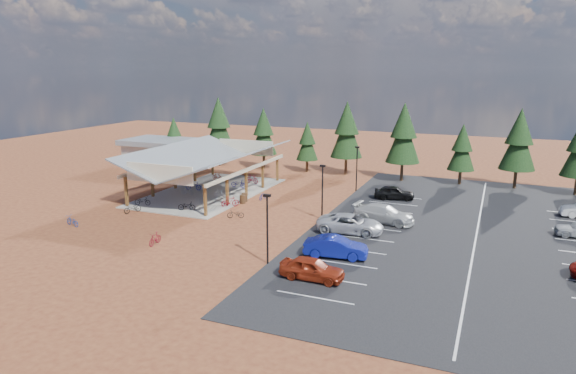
{
  "coord_description": "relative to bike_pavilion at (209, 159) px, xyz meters",
  "views": [
    {
      "loc": [
        19.6,
        -41.34,
        13.72
      ],
      "look_at": [
        0.71,
        4.13,
        2.23
      ],
      "focal_mm": 32.0,
      "sensor_mm": 36.0,
      "label": 1
    }
  ],
  "objects": [
    {
      "name": "ground",
      "position": [
        10.0,
        -7.0,
        -3.82
      ],
      "size": [
        140.0,
        140.0,
        0.0
      ],
      "primitive_type": "plane",
      "color": "maroon",
      "rests_on": "ground"
    },
    {
      "name": "asphalt_lot",
      "position": [
        28.5,
        -4.0,
        -3.8
      ],
      "size": [
        27.0,
        44.0,
        0.04
      ],
      "primitive_type": "cube",
      "color": "black",
      "rests_on": "ground"
    },
    {
      "name": "concrete_pad",
      "position": [
        0.0,
        0.0,
        -3.77
      ],
      "size": [
        10.6,
        18.6,
        0.1
      ],
      "primitive_type": "cube",
      "color": "gray",
      "rests_on": "ground"
    },
    {
      "name": "bike_pavilion",
      "position": [
        0.0,
        0.0,
        0.0
      ],
      "size": [
        11.65,
        19.4,
        4.97
      ],
      "color": "brown",
      "rests_on": "concrete_pad"
    },
    {
      "name": "outbuilding",
      "position": [
        -14.0,
        11.0,
        -1.8
      ],
      "size": [
        11.0,
        7.0,
        3.9
      ],
      "color": "#ADA593",
      "rests_on": "ground"
    },
    {
      "name": "lamp_post_0",
      "position": [
        15.0,
        -17.0,
        -0.85
      ],
      "size": [
        0.5,
        0.25,
        5.14
      ],
      "color": "black",
      "rests_on": "ground"
    },
    {
      "name": "lamp_post_1",
      "position": [
        15.0,
        -5.0,
        -0.85
      ],
      "size": [
        0.5,
        0.25,
        5.14
      ],
      "color": "black",
      "rests_on": "ground"
    },
    {
      "name": "lamp_post_2",
      "position": [
        15.0,
        7.0,
        -0.85
      ],
      "size": [
        0.5,
        0.25,
        5.14
      ],
      "color": "black",
      "rests_on": "ground"
    },
    {
      "name": "trash_bin_0",
      "position": [
        5.4,
        -1.95,
        -3.37
      ],
      "size": [
        0.6,
        0.6,
        0.9
      ],
      "primitive_type": "cylinder",
      "color": "#3E2816",
      "rests_on": "ground"
    },
    {
      "name": "trash_bin_1",
      "position": [
        5.58,
        -2.75,
        -3.37
      ],
      "size": [
        0.6,
        0.6,
        0.9
      ],
      "primitive_type": "cylinder",
      "color": "#3E2816",
      "rests_on": "ground"
    },
    {
      "name": "pine_0",
      "position": [
        -14.81,
        14.77,
        0.22
      ],
      "size": [
        2.85,
        2.85,
        6.63
      ],
      "color": "#382314",
      "rests_on": "ground"
    },
    {
      "name": "pine_1",
      "position": [
        -7.2,
        14.8,
        2.14
      ],
      "size": [
        4.19,
        4.19,
        9.76
      ],
      "color": "#382314",
      "rests_on": "ground"
    },
    {
      "name": "pine_2",
      "position": [
        -0.39,
        15.12,
        1.32
      ],
      "size": [
        3.62,
        3.62,
        8.42
      ],
      "color": "#382314",
      "rests_on": "ground"
    },
    {
      "name": "pine_3",
      "position": [
        5.91,
        15.38,
        0.3
      ],
      "size": [
        2.9,
        2.9,
        6.76
      ],
      "color": "#382314",
      "rests_on": "ground"
    },
    {
      "name": "pine_4",
      "position": [
        11.25,
        15.64,
        2.02
      ],
      "size": [
        4.11,
        4.11,
        9.57
      ],
      "color": "#382314",
      "rests_on": "ground"
    },
    {
      "name": "pine_5",
      "position": [
        18.74,
        14.51,
        2.08
      ],
      "size": [
        4.15,
        4.15,
        9.67
      ],
      "color": "#382314",
      "rests_on": "ground"
    },
    {
      "name": "pine_6",
      "position": [
        25.58,
        15.18,
        0.65
      ],
      "size": [
        3.15,
        3.15,
        7.33
      ],
      "color": "#382314",
      "rests_on": "ground"
    },
    {
      "name": "pine_7",
      "position": [
        31.66,
        15.42,
        1.86
      ],
      "size": [
        4.0,
        4.0,
        9.31
      ],
      "color": "#382314",
      "rests_on": "ground"
    },
    {
      "name": "bike_0",
      "position": [
        -3.31,
        -7.6,
        -3.28
      ],
      "size": [
        1.77,
        0.99,
        0.88
      ],
      "primitive_type": "imported",
      "rotation": [
        0.0,
        0.0,
        1.83
      ],
      "color": "black",
      "rests_on": "concrete_pad"
    },
    {
      "name": "bike_1",
      "position": [
        -1.56,
        -2.1,
        -3.27
      ],
      "size": [
        1.54,
        0.5,
        0.91
      ],
      "primitive_type": "imported",
      "rotation": [
        0.0,
        0.0,
        1.61
      ],
      "color": "#92959A",
      "rests_on": "concrete_pad"
    },
    {
      "name": "bike_2",
      "position": [
        -2.2,
        0.07,
        -3.22
      ],
      "size": [
        1.99,
        0.94,
        1.01
      ],
      "primitive_type": "imported",
      "rotation": [
        0.0,
        0.0,
        1.72
      ],
      "color": "navy",
      "rests_on": "concrete_pad"
    },
    {
      "name": "bike_3",
      "position": [
        -2.32,
        5.63,
        -3.25
      ],
      "size": [
        1.62,
        0.75,
        0.94
      ],
      "primitive_type": "imported",
      "rotation": [
        0.0,
        0.0,
        1.36
      ],
      "color": "maroon",
      "rests_on": "concrete_pad"
    },
    {
      "name": "bike_4",
      "position": [
        1.92,
        -7.51,
        -3.27
      ],
      "size": [
        1.82,
        1.06,
        0.91
      ],
      "primitive_type": "imported",
      "rotation": [
        0.0,
        0.0,
        1.86
      ],
      "color": "black",
      "rests_on": "concrete_pad"
    },
    {
      "name": "bike_5",
      "position": [
        2.5,
        -2.18,
        -3.22
      ],
      "size": [
        1.76,
        0.95,
        1.02
      ],
      "primitive_type": "imported",
      "rotation": [
        0.0,
        0.0,
        1.27
      ],
      "color": "#9DA0A7",
      "rests_on": "concrete_pad"
    },
    {
      "name": "bike_6",
      "position": [
        1.94,
        3.16,
        -3.25
      ],
      "size": [
        1.82,
        0.64,
        0.95
      ],
      "primitive_type": "imported",
      "rotation": [
        0.0,
        0.0,
        1.57
      ],
      "color": "navy",
      "rests_on": "concrete_pad"
    },
    {
      "name": "bike_7",
      "position": [
        2.44,
        5.71,
        -3.17
      ],
      "size": [
        1.92,
        0.95,
        1.11
      ],
      "primitive_type": "imported",
      "rotation": [
        0.0,
        0.0,
        1.33
      ],
      "color": "maroon",
      "rests_on": "concrete_pad"
    },
    {
      "name": "bike_8",
      "position": [
        -2.63,
        -9.97,
        -3.35
      ],
      "size": [
        1.28,
        1.89,
        0.94
      ],
      "primitive_type": "imported",
      "rotation": [
        0.0,
        0.0,
        -0.41
      ],
      "color": "black",
      "rests_on": "ground"
    },
    {
      "name": "bike_10",
      "position": [
        -4.75,
        -15.49,
        -3.35
      ],
      "size": [
        1.89,
        1.07,
        0.94
      ],
      "primitive_type": "imported",
      "rotation": [
        0.0,
        0.0,
        4.45
      ],
      "color": "navy",
      "rests_on": "ground"
    },
    {
      "name": "bike_11",
      "position": [
        5.04,
        -16.72,
        -3.32
      ],
      "size": [
        0.58,
        1.69,
        1.0
      ],
      "primitive_type": "imported",
      "rotation": [
        0.0,
        0.0,
        0.07
      ],
      "color": "maroon",
      "rests_on": "ground"
    },
    {
      "name": "bike_14",
      "position": [
        6.84,
        -0.51,
        -3.41
      ],
      "size": [
        0.58,
        1.57,
        0.82
      ],
      "primitive_type": "imported",
      "rotation": [
        0.0,
        0.0,
        -0.02
      ],
      "color": "navy",
      "rests_on": "ground"
    },
    {
      "name": "bike_15",
      "position": [
        5.04,
        -4.44,
        -3.28
      ],
      "size": [
        1.65,
        1.62,
        1.09
      ],
      "primitive_type": "imported",
      "rotation": [
        0.0,
        0.0,
        2.34
      ],
      "color": "maroon",
      "rests_on": "ground"
    },
    {
      "name": "bike_16",
      "position": [
        7.43,
        -7.74,
        -3.41
      ],
      "size": [
        1.67,
        1.1,
        0.83
      ],
      "primitive_type": "imported",
      "rotation": [
        0.0,
        0.0,
        5.1
      ],
      "color": "black",
      "rests_on": "ground"
    },
    {
      "name": "car_0",
      "position": [
        18.89,
        -18.42,
        -3.04
      ],
      "size": [
        4.35,
        1.77,
        1.48
      ],
      "primitive_type": "imported",
      "rotation": [
        0.0,
        0.0,
        1.56
      ],
      "color": "maroon",
      "rests_on": "asphalt_lot"
    },
    {
      "name": "car_1",
      "position": [
        19.12,
        -13.91,
        -3.01
      ],
      "size": [
        4.87,
        2.31,
        1.54
      ],
      "primitive_type": "imported",
      "rotation": [
        0.0,
        0.0,
        1.72
      ],
      "color": "navy",
      "rests_on": "asphalt_lot"
    },
    {
      "name": "car_2",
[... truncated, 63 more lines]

